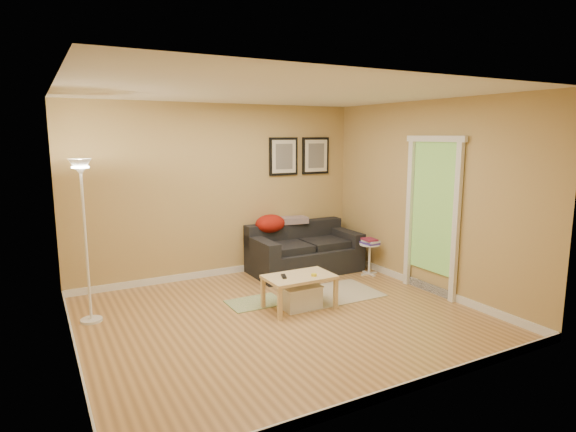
# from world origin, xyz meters

# --- Properties ---
(floor) EXTENTS (4.50, 4.50, 0.00)m
(floor) POSITION_xyz_m (0.00, 0.00, 0.00)
(floor) COLOR tan
(floor) RESTS_ON ground
(ceiling) EXTENTS (4.50, 4.50, 0.00)m
(ceiling) POSITION_xyz_m (0.00, 0.00, 2.60)
(ceiling) COLOR white
(ceiling) RESTS_ON wall_back
(wall_back) EXTENTS (4.50, 0.00, 4.50)m
(wall_back) POSITION_xyz_m (0.00, 2.00, 1.30)
(wall_back) COLOR tan
(wall_back) RESTS_ON ground
(wall_front) EXTENTS (4.50, 0.00, 4.50)m
(wall_front) POSITION_xyz_m (0.00, -2.00, 1.30)
(wall_front) COLOR tan
(wall_front) RESTS_ON ground
(wall_left) EXTENTS (0.00, 4.00, 4.00)m
(wall_left) POSITION_xyz_m (-2.25, 0.00, 1.30)
(wall_left) COLOR tan
(wall_left) RESTS_ON ground
(wall_right) EXTENTS (0.00, 4.00, 4.00)m
(wall_right) POSITION_xyz_m (2.25, 0.00, 1.30)
(wall_right) COLOR tan
(wall_right) RESTS_ON ground
(baseboard_back) EXTENTS (4.50, 0.02, 0.10)m
(baseboard_back) POSITION_xyz_m (0.00, 1.99, 0.05)
(baseboard_back) COLOR white
(baseboard_back) RESTS_ON ground
(baseboard_front) EXTENTS (4.50, 0.02, 0.10)m
(baseboard_front) POSITION_xyz_m (0.00, -1.99, 0.05)
(baseboard_front) COLOR white
(baseboard_front) RESTS_ON ground
(baseboard_left) EXTENTS (0.02, 4.00, 0.10)m
(baseboard_left) POSITION_xyz_m (-2.24, 0.00, 0.05)
(baseboard_left) COLOR white
(baseboard_left) RESTS_ON ground
(baseboard_right) EXTENTS (0.02, 4.00, 0.10)m
(baseboard_right) POSITION_xyz_m (2.24, 0.00, 0.05)
(baseboard_right) COLOR white
(baseboard_right) RESTS_ON ground
(sofa) EXTENTS (1.70, 0.90, 0.75)m
(sofa) POSITION_xyz_m (1.22, 1.53, 0.38)
(sofa) COLOR black
(sofa) RESTS_ON ground
(red_throw) EXTENTS (0.48, 0.36, 0.28)m
(red_throw) POSITION_xyz_m (0.75, 1.80, 0.77)
(red_throw) COLOR #AC210F
(red_throw) RESTS_ON sofa
(plaid_throw) EXTENTS (0.45, 0.32, 0.10)m
(plaid_throw) POSITION_xyz_m (1.20, 1.85, 0.78)
(plaid_throw) COLOR tan
(plaid_throw) RESTS_ON sofa
(framed_print_left) EXTENTS (0.50, 0.04, 0.60)m
(framed_print_left) POSITION_xyz_m (1.08, 1.98, 1.80)
(framed_print_left) COLOR black
(framed_print_left) RESTS_ON wall_back
(framed_print_right) EXTENTS (0.50, 0.04, 0.60)m
(framed_print_right) POSITION_xyz_m (1.68, 1.98, 1.80)
(framed_print_right) COLOR black
(framed_print_right) RESTS_ON wall_back
(area_rug) EXTENTS (1.25, 0.85, 0.01)m
(area_rug) POSITION_xyz_m (0.99, 0.40, 0.01)
(area_rug) COLOR beige
(area_rug) RESTS_ON ground
(green_runner) EXTENTS (0.70, 0.50, 0.01)m
(green_runner) POSITION_xyz_m (-0.07, 0.59, 0.01)
(green_runner) COLOR #668C4C
(green_runner) RESTS_ON ground
(coffee_table) EXTENTS (0.98, 0.80, 0.42)m
(coffee_table) POSITION_xyz_m (0.33, 0.16, 0.21)
(coffee_table) COLOR beige
(coffee_table) RESTS_ON ground
(remote_control) EXTENTS (0.10, 0.17, 0.02)m
(remote_control) POSITION_xyz_m (0.14, 0.20, 0.43)
(remote_control) COLOR black
(remote_control) RESTS_ON coffee_table
(tape_roll) EXTENTS (0.07, 0.07, 0.03)m
(tape_roll) POSITION_xyz_m (0.48, 0.05, 0.44)
(tape_roll) COLOR yellow
(tape_roll) RESTS_ON coffee_table
(storage_bin) EXTENTS (0.48, 0.35, 0.30)m
(storage_bin) POSITION_xyz_m (0.35, 0.17, 0.15)
(storage_bin) COLOR white
(storage_bin) RESTS_ON ground
(side_table) EXTENTS (0.32, 0.32, 0.49)m
(side_table) POSITION_xyz_m (2.02, 0.92, 0.24)
(side_table) COLOR white
(side_table) RESTS_ON ground
(book_stack) EXTENTS (0.25, 0.30, 0.08)m
(book_stack) POSITION_xyz_m (2.02, 0.91, 0.53)
(book_stack) COLOR #433194
(book_stack) RESTS_ON side_table
(floor_lamp) EXTENTS (0.25, 0.25, 1.89)m
(floor_lamp) POSITION_xyz_m (-2.00, 0.95, 0.89)
(floor_lamp) COLOR white
(floor_lamp) RESTS_ON ground
(doorway) EXTENTS (0.12, 1.01, 2.13)m
(doorway) POSITION_xyz_m (2.20, -0.15, 1.02)
(doorway) COLOR white
(doorway) RESTS_ON ground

